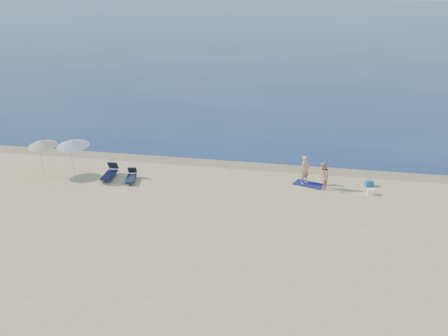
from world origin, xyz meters
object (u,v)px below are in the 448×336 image
(blue_cooler, at_px, (369,183))
(umbrella_near, at_px, (73,143))
(person_right, at_px, (323,176))
(person_left, at_px, (305,170))

(blue_cooler, xyz_separation_m, umbrella_near, (-16.97, -2.08, 1.97))
(person_right, bearing_deg, person_left, -115.40)
(person_left, relative_size, umbrella_near, 0.68)
(blue_cooler, bearing_deg, person_left, 160.47)
(person_left, distance_m, umbrella_near, 13.52)
(person_right, height_order, umbrella_near, umbrella_near)
(person_right, bearing_deg, blue_cooler, 115.52)
(blue_cooler, relative_size, umbrella_near, 0.19)
(person_right, relative_size, blue_cooler, 3.34)
(person_left, height_order, umbrella_near, umbrella_near)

